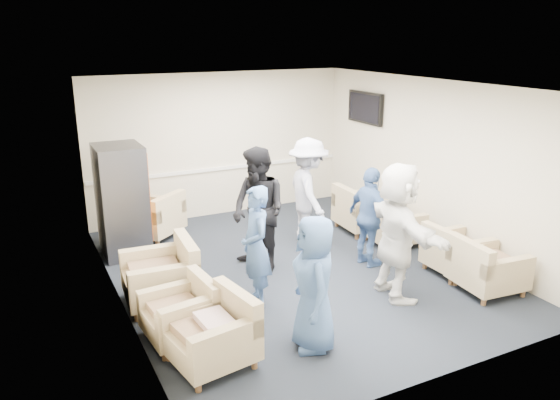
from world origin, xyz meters
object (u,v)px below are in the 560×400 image
armchair_right_midfar (391,226)px  armchair_right_midnear (455,253)px  person_mid_left (256,247)px  person_back_left (259,210)px  armchair_left_near (215,335)px  armchair_right_far (361,212)px  armchair_right_near (485,269)px  armchair_left_far (165,277)px  armchair_corner (155,218)px  person_front_right (398,231)px  person_mid_right (370,217)px  person_front_left (314,284)px  person_back_right (308,193)px  vending_machine (122,201)px  armchair_left_mid (184,314)px

armchair_right_midfar → armchair_right_midnear: bearing=-170.3°
armchair_right_midnear → person_mid_left: size_ratio=0.49×
armchair_right_midnear → person_back_left: 2.92m
armchair_right_midfar → armchair_left_near: bearing=121.7°
armchair_right_midnear → person_back_left: (-2.48, 1.41, 0.61)m
armchair_right_far → person_back_left: person_back_left is taller
armchair_right_near → armchair_right_midnear: bearing=-0.5°
armchair_left_far → armchair_corner: (0.50, 2.42, -0.02)m
armchair_left_near → person_front_right: person_front_right is taller
armchair_right_midfar → person_mid_left: size_ratio=0.54×
armchair_right_far → person_mid_right: size_ratio=0.59×
person_front_left → person_back_left: 2.21m
armchair_left_near → armchair_corner: 4.02m
armchair_left_near → armchair_right_far: 4.60m
person_back_right → vending_machine: bearing=81.0°
armchair_left_near → person_back_right: bearing=125.3°
person_back_left → armchair_left_near: bearing=-52.1°
person_back_left → person_back_right: (1.13, 0.55, -0.02)m
person_front_right → armchair_corner: bearing=41.8°
armchair_left_near → armchair_right_midnear: armchair_left_near is taller
vending_machine → person_mid_left: 2.75m
armchair_left_mid → armchair_right_far: 4.39m
armchair_right_far → person_mid_left: person_mid_left is taller
person_front_right → person_front_left: bearing=119.7°
armchair_corner → person_mid_right: size_ratio=0.78×
armchair_left_far → armchair_corner: armchair_left_far is taller
person_mid_left → person_mid_right: 2.07m
armchair_right_midnear → person_front_right: (-1.23, -0.18, 0.61)m
armchair_left_far → armchair_right_near: size_ratio=1.09×
armchair_right_midfar → person_back_right: (-1.23, 0.61, 0.58)m
armchair_corner → person_mid_right: 3.69m
person_mid_left → person_front_right: size_ratio=0.86×
armchair_corner → person_back_left: person_back_left is taller
armchair_left_mid → armchair_left_far: bearing=172.9°
armchair_left_far → armchair_right_midfar: armchair_left_far is taller
person_mid_left → person_back_right: bearing=140.2°
armchair_left_far → person_front_left: person_front_left is taller
armchair_right_near → vending_machine: bearing=53.8°
armchair_right_midnear → armchair_right_midfar: bearing=5.2°
armchair_left_far → person_mid_left: bearing=65.4°
armchair_right_far → armchair_right_near: bearing=-174.8°
armchair_left_mid → person_front_right: size_ratio=0.44×
armchair_left_far → person_back_right: 2.88m
armchair_right_near → armchair_right_far: armchair_right_far is taller
armchair_left_mid → person_back_right: 3.36m
armchair_right_midfar → person_back_right: 1.49m
armchair_left_mid → armchair_left_far: 0.97m
armchair_corner → armchair_right_far: bearing=120.4°
armchair_left_mid → armchair_right_near: armchair_right_near is taller
person_mid_right → armchair_right_near: bearing=-153.4°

